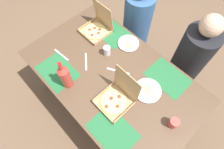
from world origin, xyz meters
The scene contains 18 objects.
ground_plane centered at (0.00, 0.00, 0.00)m, with size 6.00×6.00×0.00m, color brown.
dining_table centered at (0.00, 0.00, 0.63)m, with size 1.60×0.97×0.73m.
placemat_near_left centered at (-0.36, -0.34, 0.73)m, with size 0.36×0.26×0.00m, color #236638.
placemat_near_right centered at (0.36, -0.34, 0.73)m, with size 0.36×0.26×0.00m, color #236638.
placemat_far_left centered at (-0.36, 0.34, 0.73)m, with size 0.36×0.26×0.00m, color #236638.
placemat_far_right centered at (0.36, 0.34, 0.73)m, with size 0.36×0.26×0.00m, color #236638.
pizza_box_corner_right centered at (0.20, -0.14, 0.77)m, with size 0.26×0.27×0.29m.
pizza_box_edge_far centered at (-0.48, 0.24, 0.77)m, with size 0.26×0.26×0.29m.
plate_near_left centered at (0.32, 0.11, 0.73)m, with size 0.23×0.23×0.03m.
plate_far_right centered at (-0.14, 0.35, 0.73)m, with size 0.21×0.21×0.03m.
soda_bottle centered at (-0.19, -0.34, 0.86)m, with size 0.09×0.09×0.32m.
cup_clear_right centered at (0.64, 0.03, 0.77)m, with size 0.07×0.07×0.09m, color #BF4742.
cup_spare centered at (-0.20, 0.12, 0.77)m, with size 0.06×0.06×0.09m, color silver.
fork_by_far_right centered at (-0.48, -0.20, 0.73)m, with size 0.19×0.02×0.01m, color #B7B7BC.
fork_by_far_left centered at (-0.26, -0.08, 0.73)m, with size 0.19×0.02×0.01m, color #B7B7BC.
knife_by_near_left centered at (0.01, 0.06, 0.73)m, with size 0.21×0.02×0.01m, color #B7B7BC.
diner_left_seat centered at (-0.36, 0.75, 0.51)m, with size 0.32×0.32×1.13m.
diner_right_seat centered at (0.36, 0.75, 0.52)m, with size 0.32×0.32×1.17m.
Camera 1 is at (0.57, -0.54, 2.15)m, focal length 29.36 mm.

